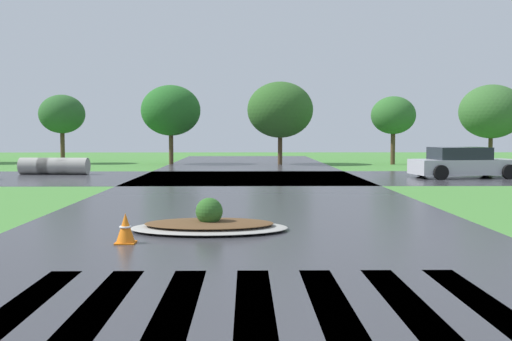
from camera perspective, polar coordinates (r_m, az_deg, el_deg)
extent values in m
cube|color=#35353A|center=(12.84, -0.49, -5.46)|extent=(10.01, 80.00, 0.01)
cube|color=#35353A|center=(27.44, -0.71, -0.66)|extent=(90.00, 9.01, 0.01)
cube|color=white|center=(7.87, -20.65, -11.46)|extent=(0.45, 3.30, 0.01)
cube|color=white|center=(7.62, -14.13, -11.84)|extent=(0.45, 3.30, 0.01)
cube|color=white|center=(7.47, -7.25, -12.07)|extent=(0.45, 3.30, 0.01)
cube|color=white|center=(7.43, -0.17, -12.13)|extent=(0.45, 3.30, 0.01)
cube|color=white|center=(7.49, 6.88, -12.02)|extent=(0.45, 3.30, 0.01)
cube|color=white|center=(7.67, 13.70, -11.74)|extent=(0.45, 3.30, 0.01)
cube|color=white|center=(7.94, 20.13, -11.33)|extent=(0.45, 3.30, 0.01)
ellipsoid|color=#9E9B93|center=(12.65, -4.38, -5.34)|extent=(3.24, 1.93, 0.12)
ellipsoid|color=brown|center=(12.64, -4.38, -4.94)|extent=(2.66, 1.58, 0.10)
sphere|color=#2D6023|center=(12.60, -4.39, -3.81)|extent=(0.56, 0.56, 0.56)
cube|color=#B7B7BF|center=(28.75, 18.86, 0.34)|extent=(4.79, 2.44, 0.66)
cube|color=#1E232B|center=(28.62, 18.44, 1.53)|extent=(2.56, 1.94, 0.54)
cylinder|color=black|center=(30.36, 20.65, 0.12)|extent=(0.66, 0.30, 0.64)
cylinder|color=black|center=(28.65, 22.53, -0.12)|extent=(0.66, 0.30, 0.64)
cylinder|color=black|center=(29.00, 15.22, 0.07)|extent=(0.66, 0.30, 0.64)
cylinder|color=black|center=(27.20, 16.86, -0.18)|extent=(0.66, 0.30, 0.64)
cylinder|color=#9E9B93|center=(31.43, -19.88, 0.40)|extent=(1.51, 0.92, 0.81)
cylinder|color=#9E9B93|center=(31.07, -18.30, 0.40)|extent=(1.51, 0.92, 0.81)
cylinder|color=#9E9B93|center=(30.74, -16.69, 0.40)|extent=(1.51, 0.92, 0.81)
cone|color=orange|center=(11.38, -12.07, -5.29)|extent=(0.36, 0.36, 0.56)
torus|color=white|center=(11.37, -12.07, -5.15)|extent=(0.23, 0.23, 0.04)
cube|color=orange|center=(11.42, -12.06, -6.61)|extent=(0.36, 0.36, 0.03)
cylinder|color=#4C3823|center=(41.76, -17.59, 2.12)|extent=(0.28, 0.28, 2.20)
ellipsoid|color=#2A5B28|center=(41.77, -17.64, 5.04)|extent=(2.95, 2.95, 2.51)
cylinder|color=#4C3823|center=(39.39, -7.92, 2.11)|extent=(0.28, 0.28, 2.11)
ellipsoid|color=#246123|center=(39.40, -7.95, 5.57)|extent=(3.77, 3.77, 3.21)
cylinder|color=#4C3823|center=(38.83, 2.26, 2.05)|extent=(0.28, 0.28, 2.01)
ellipsoid|color=#2E5C24|center=(38.84, 2.27, 5.68)|extent=(4.16, 4.16, 3.54)
cylinder|color=#4C3823|center=(39.77, 12.64, 2.10)|extent=(0.28, 0.28, 2.14)
ellipsoid|color=#2F672A|center=(39.77, 12.68, 5.05)|extent=(2.81, 2.81, 2.39)
cylinder|color=#4C3823|center=(43.79, 21.02, 1.95)|extent=(0.28, 0.28, 1.95)
ellipsoid|color=#35642C|center=(43.81, 21.09, 5.15)|extent=(4.21, 4.21, 3.58)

